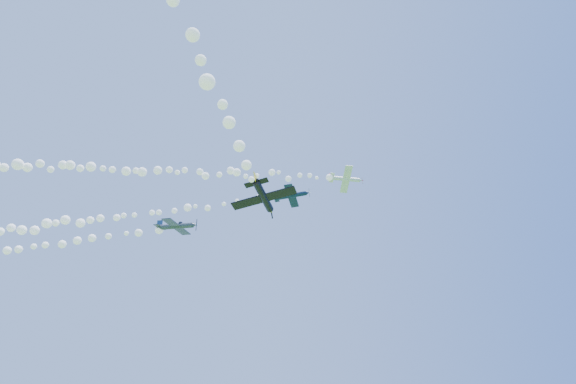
{
  "coord_description": "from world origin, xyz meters",
  "views": [
    {
      "loc": [
        -0.73,
        -58.39,
        2.0
      ],
      "look_at": [
        6.23,
        -2.61,
        45.21
      ],
      "focal_mm": 30.0,
      "sensor_mm": 36.0,
      "label": 1
    }
  ],
  "objects": [
    {
      "name": "smoke_trail_white",
      "position": [
        -18.3,
        7.87,
        55.66
      ],
      "size": [
        68.38,
        5.31,
        2.7
      ],
      "primitive_type": null,
      "color": "white"
    },
    {
      "name": "plane_navy",
      "position": [
        8.06,
        7.26,
        52.14
      ],
      "size": [
        6.61,
        7.0,
        1.78
      ],
      "rotation": [
        0.04,
        -0.06,
        -0.32
      ],
      "color": "#0D1D3A"
    },
    {
      "name": "smoke_trail_navy",
      "position": [
        -26.71,
        18.65,
        51.92
      ],
      "size": [
        65.91,
        23.22,
        2.64
      ],
      "primitive_type": null,
      "color": "white"
    },
    {
      "name": "plane_black",
      "position": [
        1.92,
        -15.05,
        34.58
      ],
      "size": [
        7.41,
        7.06,
        2.05
      ],
      "rotation": [
        -0.15,
        -0.09,
        1.22
      ],
      "color": "black"
    },
    {
      "name": "plane_grey",
      "position": [
        -11.06,
        11.55,
        47.05
      ],
      "size": [
        7.61,
        7.85,
        2.8
      ],
      "rotation": [
        0.22,
        0.07,
        -0.35
      ],
      "color": "#333B4B"
    },
    {
      "name": "plane_white",
      "position": [
        17.75,
        6.22,
        55.96
      ],
      "size": [
        6.22,
        6.46,
        2.16
      ],
      "rotation": [
        -0.16,
        0.05,
        -0.05
      ],
      "color": "silver"
    }
  ]
}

